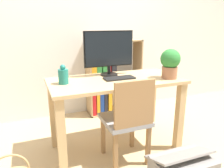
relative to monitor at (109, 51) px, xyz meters
The scene contains 9 objects.
ground_plane 1.02m from the monitor, 90.29° to the right, with size 10.00×10.00×0.00m, color tan.
wall_back 0.96m from the monitor, 90.06° to the left, with size 8.00×0.05×2.60m.
desk 0.45m from the monitor, 90.29° to the right, with size 1.29×0.64×0.75m.
monitor is the anchor object (origin of this frame).
keyboard 0.31m from the monitor, 78.63° to the right, with size 0.30×0.13×0.02m.
vase 0.56m from the monitor, 162.11° to the right, with size 0.09×0.09×0.18m.
potted_plant 0.62m from the monitor, 33.92° to the right, with size 0.19×0.19×0.29m.
chair 0.72m from the monitor, 89.69° to the right, with size 0.40×0.40×0.83m.
bookshelf 0.92m from the monitor, 73.43° to the left, with size 0.77×0.28×1.05m.
Camera 1 is at (-0.80, -1.90, 1.28)m, focal length 35.00 mm.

